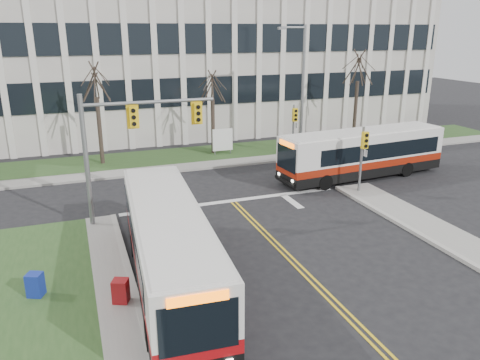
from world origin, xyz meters
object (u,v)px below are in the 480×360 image
(newspaper_box_red, at_px, (121,293))
(directory_sign, at_px, (223,140))
(bus_cross, at_px, (362,155))
(bus_main, at_px, (169,249))
(newspaper_box_blue, at_px, (35,286))
(streetlight, at_px, (301,83))

(newspaper_box_red, bearing_deg, directory_sign, 85.18)
(directory_sign, bearing_deg, bus_cross, -50.87)
(newspaper_box_red, bearing_deg, bus_cross, 54.21)
(bus_main, xyz_separation_m, newspaper_box_blue, (-4.52, 0.68, -0.97))
(bus_cross, bearing_deg, streetlight, -176.67)
(directory_sign, relative_size, bus_cross, 0.18)
(newspaper_box_blue, xyz_separation_m, newspaper_box_red, (2.70, -1.43, 0.00))
(bus_cross, bearing_deg, newspaper_box_blue, -71.34)
(bus_cross, bearing_deg, bus_main, -62.87)
(streetlight, height_order, bus_main, streetlight)
(streetlight, bearing_deg, bus_main, -130.05)
(directory_sign, distance_m, bus_cross, 10.32)
(bus_main, bearing_deg, streetlight, 53.77)
(bus_cross, relative_size, newspaper_box_red, 11.47)
(directory_sign, height_order, newspaper_box_blue, directory_sign)
(streetlight, bearing_deg, directory_sign, 166.77)
(bus_main, bearing_deg, newspaper_box_red, -153.65)
(streetlight, height_order, bus_cross, streetlight)
(newspaper_box_red, bearing_deg, bus_main, 45.65)
(streetlight, distance_m, bus_main, 20.56)
(bus_main, height_order, bus_cross, bus_cross)
(streetlight, distance_m, directory_sign, 6.96)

